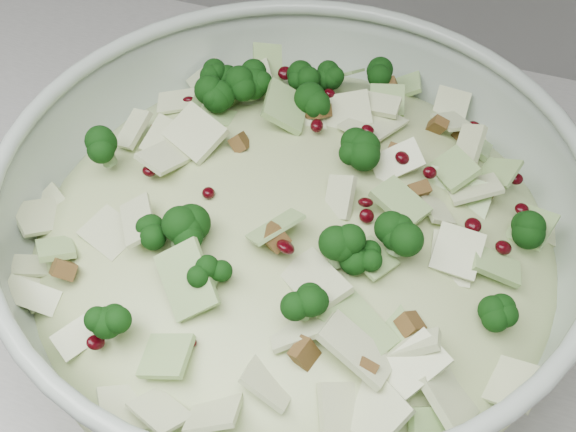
{
  "coord_description": "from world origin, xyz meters",
  "views": [
    {
      "loc": [
        0.28,
        1.26,
        1.43
      ],
      "look_at": [
        0.16,
        1.6,
        1.02
      ],
      "focal_mm": 50.0,
      "sensor_mm": 36.0,
      "label": 1
    }
  ],
  "objects": [
    {
      "name": "counter",
      "position": [
        0.0,
        1.7,
        0.45
      ],
      "size": [
        3.6,
        0.6,
        0.9
      ],
      "primitive_type": "cube",
      "color": "beige",
      "rests_on": "floor"
    },
    {
      "name": "mixing_bowl",
      "position": [
        0.17,
        1.6,
        0.98
      ],
      "size": [
        0.5,
        0.5,
        0.16
      ],
      "rotation": [
        0.0,
        0.0,
        -0.31
      ],
      "color": "#A5B5A8",
      "rests_on": "counter"
    },
    {
      "name": "salad",
      "position": [
        0.17,
        1.6,
        1.01
      ],
      "size": [
        0.47,
        0.47,
        0.16
      ],
      "rotation": [
        0.0,
        0.0,
        -0.32
      ],
      "color": "#BECB8A",
      "rests_on": "mixing_bowl"
    }
  ]
}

